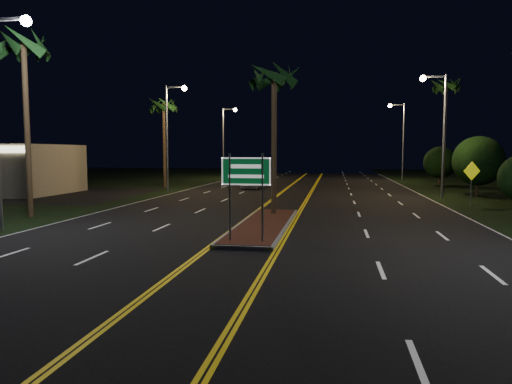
% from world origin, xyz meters
% --- Properties ---
extents(ground, '(120.00, 120.00, 0.00)m').
position_xyz_m(ground, '(0.00, 0.00, 0.00)').
color(ground, black).
rests_on(ground, ground).
extents(median_island, '(2.25, 10.25, 0.17)m').
position_xyz_m(median_island, '(0.00, 7.00, 0.08)').
color(median_island, gray).
rests_on(median_island, ground).
extents(highway_sign, '(1.80, 0.08, 3.20)m').
position_xyz_m(highway_sign, '(0.00, 2.80, 2.40)').
color(highway_sign, gray).
rests_on(highway_sign, ground).
extents(streetlight_left_near, '(1.91, 0.44, 9.00)m').
position_xyz_m(streetlight_left_near, '(-10.61, 4.00, 5.66)').
color(streetlight_left_near, gray).
rests_on(streetlight_left_near, ground).
extents(streetlight_left_mid, '(1.91, 0.44, 9.00)m').
position_xyz_m(streetlight_left_mid, '(-10.61, 24.00, 5.66)').
color(streetlight_left_mid, gray).
rests_on(streetlight_left_mid, ground).
extents(streetlight_left_far, '(1.91, 0.44, 9.00)m').
position_xyz_m(streetlight_left_far, '(-10.61, 44.00, 5.66)').
color(streetlight_left_far, gray).
rests_on(streetlight_left_far, ground).
extents(streetlight_right_mid, '(1.91, 0.44, 9.00)m').
position_xyz_m(streetlight_right_mid, '(10.61, 22.00, 5.66)').
color(streetlight_right_mid, gray).
rests_on(streetlight_right_mid, ground).
extents(streetlight_right_far, '(1.91, 0.44, 9.00)m').
position_xyz_m(streetlight_right_far, '(10.61, 42.00, 5.66)').
color(streetlight_right_far, gray).
rests_on(streetlight_right_far, ground).
extents(palm_median, '(2.40, 2.40, 8.30)m').
position_xyz_m(palm_median, '(0.00, 10.50, 7.28)').
color(palm_median, '#382819').
rests_on(palm_median, ground).
extents(palm_left_near, '(2.40, 2.40, 9.80)m').
position_xyz_m(palm_left_near, '(-12.50, 8.00, 8.68)').
color(palm_left_near, '#382819').
rests_on(palm_left_near, ground).
extents(palm_left_far, '(2.40, 2.40, 8.80)m').
position_xyz_m(palm_left_far, '(-12.80, 28.00, 7.75)').
color(palm_left_far, '#382819').
rests_on(palm_left_far, ground).
extents(palm_right_far, '(2.40, 2.40, 10.30)m').
position_xyz_m(palm_right_far, '(12.80, 30.00, 9.14)').
color(palm_right_far, '#382819').
rests_on(palm_right_far, ground).
extents(shrub_mid, '(3.78, 3.78, 4.62)m').
position_xyz_m(shrub_mid, '(14.00, 24.00, 2.73)').
color(shrub_mid, '#382819').
rests_on(shrub_mid, ground).
extents(shrub_far, '(3.24, 3.24, 3.96)m').
position_xyz_m(shrub_far, '(13.80, 36.00, 2.34)').
color(shrub_far, '#382819').
rests_on(shrub_far, ground).
extents(car_near, '(2.54, 4.76, 1.51)m').
position_xyz_m(car_near, '(-4.31, 28.40, 0.76)').
color(car_near, '#BAB9C0').
rests_on(car_near, ground).
extents(car_far, '(2.59, 5.43, 1.77)m').
position_xyz_m(car_far, '(-5.87, 33.69, 0.88)').
color(car_far, '#B8B9C3').
rests_on(car_far, ground).
extents(warning_sign, '(1.10, 0.46, 2.81)m').
position_xyz_m(warning_sign, '(11.61, 17.02, 1.85)').
color(warning_sign, gray).
rests_on(warning_sign, ground).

